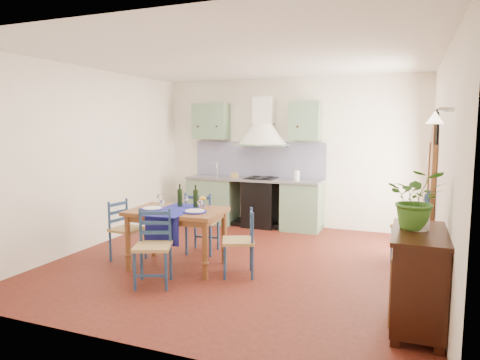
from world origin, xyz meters
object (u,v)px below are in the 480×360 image
(chair_near, at_px, (153,247))
(sideboard, at_px, (418,276))
(potted_plant, at_px, (417,199))
(dining_table, at_px, (177,216))

(chair_near, height_order, sideboard, sideboard)
(chair_near, distance_m, sideboard, 2.93)
(sideboard, height_order, potted_plant, potted_plant)
(dining_table, bearing_deg, potted_plant, -12.35)
(chair_near, xyz_separation_m, sideboard, (2.93, -0.06, 0.04))
(sideboard, bearing_deg, dining_table, 166.34)
(chair_near, bearing_deg, sideboard, -1.09)
(dining_table, distance_m, potted_plant, 3.06)
(dining_table, distance_m, chair_near, 0.71)
(dining_table, distance_m, sideboard, 3.08)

